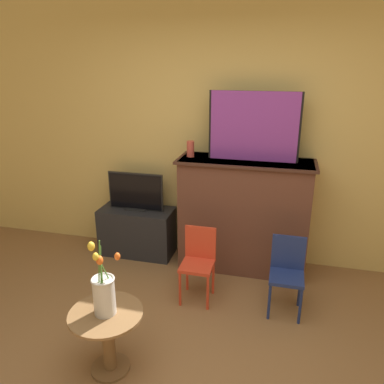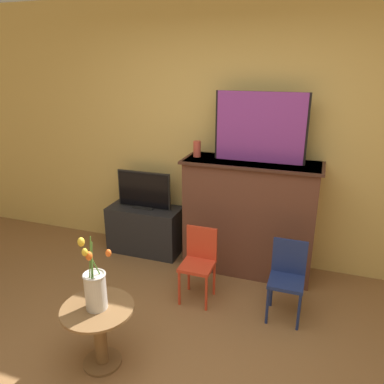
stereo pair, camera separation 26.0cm
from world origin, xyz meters
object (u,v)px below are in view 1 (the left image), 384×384
painting (254,127)px  chair_blue (287,270)px  tv_monitor (136,192)px  chair_red (198,259)px  vase_tulips (104,292)px

painting → chair_blue: painting is taller
chair_blue → painting: bearing=121.8°
painting → tv_monitor: bearing=179.5°
chair_red → chair_blue: (0.78, 0.00, 0.00)m
chair_blue → vase_tulips: 1.58m
tv_monitor → chair_blue: size_ratio=0.92×
chair_red → vase_tulips: vase_tulips is taller
tv_monitor → chair_blue: 1.80m
chair_red → chair_blue: 0.78m
chair_red → chair_blue: same height
chair_blue → vase_tulips: (-1.18, -1.02, 0.25)m
tv_monitor → chair_red: tv_monitor is taller
tv_monitor → chair_blue: tv_monitor is taller
painting → chair_red: bearing=-120.1°
chair_red → vase_tulips: bearing=-111.7°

